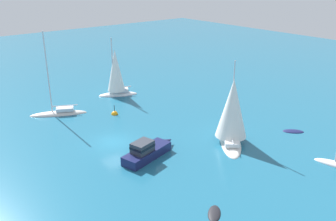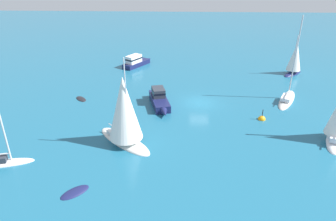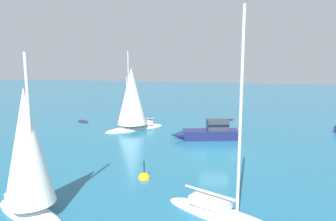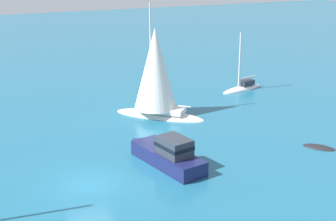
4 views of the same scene
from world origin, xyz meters
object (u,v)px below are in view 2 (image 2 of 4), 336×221
powerboat (159,100)px  skiff (81,99)px  ketch_2 (124,113)px  cabin_cruiser (136,61)px  sloop (287,99)px  ketch_1 (295,60)px  sloop_1 (5,162)px  channel_buoy (262,119)px  tender (75,192)px

powerboat → skiff: (1.37, 10.73, -0.75)m
ketch_2 → cabin_cruiser: bearing=138.1°
powerboat → ketch_2: bearing=-31.1°
sloop → ketch_1: sloop is taller
sloop_1 → powerboat: bearing=29.6°
powerboat → ketch_2: (-9.28, 2.81, 2.58)m
sloop_1 → skiff: sloop_1 is taller
sloop → powerboat: 17.08m
ketch_2 → skiff: bearing=169.2°
sloop → powerboat: size_ratio=1.58×
cabin_cruiser → channel_buoy: (-19.71, -17.59, -0.82)m
tender → cabin_cruiser: bearing=44.3°
sloop → channel_buoy: (-5.72, 4.61, -0.18)m
skiff → powerboat: bearing=-137.6°
powerboat → channel_buoy: (-3.53, -12.32, -0.74)m
cabin_cruiser → ketch_1: (-3.05, -26.39, 1.48)m
tender → sloop_1: bearing=109.8°
tender → channel_buoy: 22.54m
powerboat → ketch_2: size_ratio=0.76×
powerboat → tender: 18.01m
channel_buoy → powerboat: bearing=74.0°
sloop → skiff: size_ratio=4.88×
channel_buoy → skiff: bearing=78.0°
sloop → ketch_2: size_ratio=1.21×
sloop → cabin_cruiser: bearing=84.8°
cabin_cruiser → skiff: bearing=-167.5°
ketch_2 → channel_buoy: size_ratio=5.48×
ketch_1 → channel_buoy: (-16.66, 8.79, -2.29)m
powerboat → tender: bearing=-32.6°
powerboat → ketch_1: size_ratio=1.06×
powerboat → cabin_cruiser: bearing=-176.1°
cabin_cruiser → sloop: (-13.99, -22.21, -0.64)m
cabin_cruiser → powerboat: size_ratio=0.90×
sloop_1 → powerboat: size_ratio=0.82×
sloop → ketch_1: size_ratio=1.68×
tender → skiff: 19.11m
sloop → powerboat: (-2.19, 16.93, 0.56)m
tender → skiff: (18.43, 5.03, 0.00)m
powerboat → ketch_2: 10.03m
tender → skiff: size_ratio=1.10×
cabin_cruiser → ketch_2: bearing=-141.8°
tender → ketch_1: bearing=3.4°
ketch_1 → ketch_2: ketch_2 is taller
sloop_1 → powerboat: (13.49, -13.29, 0.59)m
tender → channel_buoy: size_ratio=1.49×
ketch_1 → skiff: ketch_1 is taller
ketch_1 → sloop: bearing=22.6°
tender → ketch_2: 8.95m
cabin_cruiser → tender: cabin_cruiser is taller
ketch_1 → ketch_2: size_ratio=0.72×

